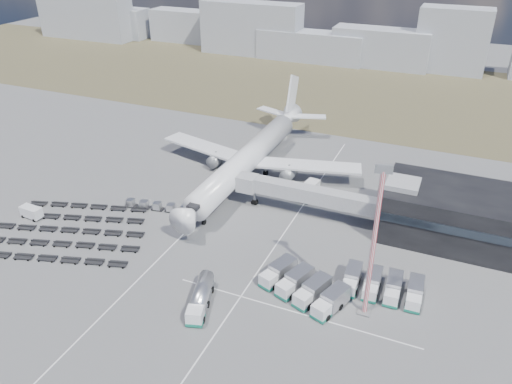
% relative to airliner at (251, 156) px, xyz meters
% --- Properties ---
extents(ground, '(420.00, 420.00, 0.00)m').
position_rel_airliner_xyz_m(ground, '(0.00, -32.38, -5.29)').
color(ground, '#565659').
rests_on(ground, ground).
extents(grass_strip, '(420.00, 90.00, 0.01)m').
position_rel_airliner_xyz_m(grass_strip, '(0.00, 77.62, -5.29)').
color(grass_strip, '#47412A').
rests_on(grass_strip, ground).
extents(lane_markings, '(47.12, 110.00, 0.01)m').
position_rel_airliner_xyz_m(lane_markings, '(9.77, -29.38, -5.29)').
color(lane_markings, silver).
rests_on(lane_markings, ground).
extents(terminal, '(30.40, 16.40, 11.00)m').
position_rel_airliner_xyz_m(terminal, '(47.77, -8.41, -0.04)').
color(terminal, black).
rests_on(terminal, ground).
extents(jet_bridge, '(30.30, 3.80, 7.05)m').
position_rel_airliner_xyz_m(jet_bridge, '(15.90, -11.95, -0.24)').
color(jet_bridge, '#939399').
rests_on(jet_bridge, ground).
extents(airliner, '(51.59, 64.53, 17.62)m').
position_rel_airliner_xyz_m(airliner, '(0.00, 0.00, 0.00)').
color(airliner, silver).
rests_on(airliner, ground).
extents(skyline, '(310.76, 26.86, 24.59)m').
position_rel_airliner_xyz_m(skyline, '(-11.81, 115.74, 4.47)').
color(skyline, '#989CA6').
rests_on(skyline, ground).
extents(fuel_tanker, '(5.44, 10.64, 3.34)m').
position_rel_airliner_xyz_m(fuel_tanker, '(11.08, -44.91, -3.62)').
color(fuel_tanker, silver).
rests_on(fuel_tanker, ground).
extents(pushback_tug, '(3.90, 2.57, 1.60)m').
position_rel_airliner_xyz_m(pushback_tug, '(-4.00, -24.38, -4.49)').
color(pushback_tug, silver).
rests_on(pushback_tug, ground).
extents(utility_van, '(4.79, 2.45, 2.45)m').
position_rel_airliner_xyz_m(utility_van, '(-33.86, -35.09, -4.07)').
color(utility_van, silver).
rests_on(utility_van, ground).
extents(catering_truck, '(3.66, 6.95, 3.04)m').
position_rel_airliner_xyz_m(catering_truck, '(15.91, -4.47, -3.74)').
color(catering_truck, silver).
rests_on(catering_truck, ground).
extents(service_trucks_near, '(15.14, 11.51, 2.98)m').
position_rel_airliner_xyz_m(service_trucks_near, '(25.18, -35.79, -3.67)').
color(service_trucks_near, silver).
rests_on(service_trucks_near, ground).
extents(service_trucks_far, '(12.83, 7.44, 2.79)m').
position_rel_airliner_xyz_m(service_trucks_far, '(37.04, -30.39, -3.78)').
color(service_trucks_far, silver).
rests_on(service_trucks_far, ground).
extents(uld_row, '(17.66, 4.59, 1.61)m').
position_rel_airliner_xyz_m(uld_row, '(-10.24, -22.04, -4.33)').
color(uld_row, black).
rests_on(uld_row, ground).
extents(baggage_dollies, '(33.62, 27.86, 0.80)m').
position_rel_airliner_xyz_m(baggage_dollies, '(-23.05, -36.57, -4.89)').
color(baggage_dollies, black).
rests_on(baggage_dollies, ground).
extents(floodlight_mast, '(2.46, 1.99, 25.72)m').
position_rel_airliner_xyz_m(floodlight_mast, '(35.39, -36.14, 7.60)').
color(floodlight_mast, red).
rests_on(floodlight_mast, ground).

